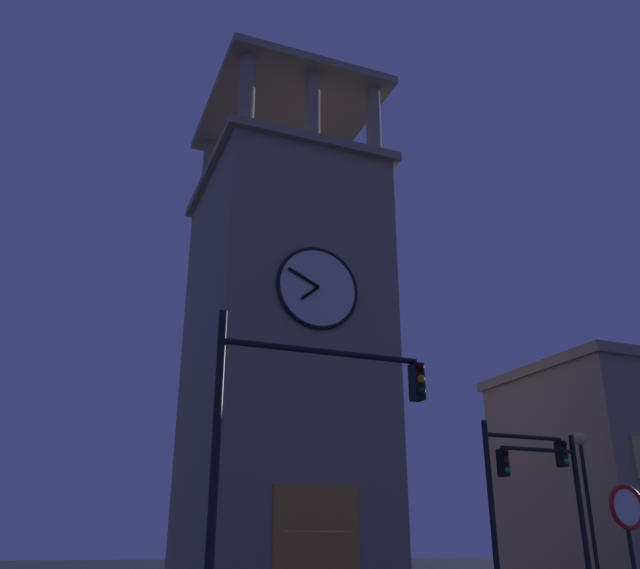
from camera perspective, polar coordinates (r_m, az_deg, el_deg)
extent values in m
cube|color=gray|center=(29.51, -3.32, -7.52)|extent=(7.30, 8.50, 18.10)
cube|color=gray|center=(32.97, -2.98, 8.29)|extent=(7.90, 9.10, 0.40)
cylinder|color=gray|center=(32.23, 4.57, 13.48)|extent=(0.70, 0.70, 3.77)
cylinder|color=gray|center=(31.21, -0.64, 14.72)|extent=(0.70, 0.70, 3.77)
cylinder|color=gray|center=(30.47, -6.22, 15.89)|extent=(0.70, 0.70, 3.77)
cylinder|color=gray|center=(37.89, -0.33, 7.64)|extent=(0.70, 0.70, 3.77)
cylinder|color=gray|center=(37.03, -4.78, 8.47)|extent=(0.70, 0.70, 3.77)
cylinder|color=gray|center=(36.41, -9.43, 9.27)|extent=(0.70, 0.70, 3.77)
cube|color=gray|center=(35.22, -2.84, 14.19)|extent=(7.90, 9.10, 0.40)
cylinder|color=black|center=(36.21, -2.79, 16.32)|extent=(0.12, 0.12, 2.91)
cylinder|color=silver|center=(26.37, -0.21, -0.28)|extent=(3.29, 0.12, 3.29)
torus|color=black|center=(26.35, -0.19, -0.27)|extent=(3.45, 0.16, 3.45)
cube|color=black|center=(26.06, -0.84, -0.70)|extent=(0.77, 0.06, 0.67)
cube|color=black|center=(26.18, -1.41, 0.59)|extent=(1.31, 0.06, 0.71)
cube|color=orange|center=(24.70, -0.34, -21.36)|extent=(3.20, 0.24, 4.00)
cylinder|color=black|center=(12.04, -9.00, -16.09)|extent=(0.16, 0.16, 6.10)
cylinder|color=black|center=(13.09, 0.33, -5.73)|extent=(4.06, 0.12, 0.12)
cube|color=black|center=(13.85, 8.21, -8.20)|extent=(0.22, 0.30, 0.75)
sphere|color=#360505|center=(13.77, 8.52, -6.93)|extent=(0.16, 0.16, 0.16)
sphere|color=orange|center=(13.71, 8.58, -7.94)|extent=(0.16, 0.16, 0.16)
sphere|color=#063316|center=(13.65, 8.64, -8.96)|extent=(0.16, 0.16, 0.16)
cylinder|color=black|center=(19.87, 14.46, -18.76)|extent=(0.16, 0.16, 5.36)
cylinder|color=black|center=(20.86, 16.87, -12.28)|extent=(2.62, 0.12, 0.12)
cube|color=black|center=(21.64, 19.81, -13.39)|extent=(0.22, 0.30, 0.75)
sphere|color=#360505|center=(21.54, 20.03, -12.59)|extent=(0.16, 0.16, 0.16)
sphere|color=#392705|center=(21.51, 20.12, -13.24)|extent=(0.16, 0.16, 0.16)
sphere|color=#18C154|center=(21.48, 20.20, -13.90)|extent=(0.16, 0.16, 0.16)
cylinder|color=black|center=(21.71, 21.44, -18.53)|extent=(0.16, 0.16, 5.11)
cylinder|color=black|center=(21.04, 18.03, -13.20)|extent=(2.55, 0.12, 0.12)
cube|color=black|center=(20.21, 15.27, -14.41)|extent=(0.22, 0.30, 0.75)
sphere|color=#360505|center=(20.09, 15.50, -13.56)|extent=(0.16, 0.16, 0.16)
sphere|color=#392705|center=(20.06, 15.57, -14.26)|extent=(0.16, 0.16, 0.16)
sphere|color=#18C154|center=(20.04, 15.64, -14.97)|extent=(0.16, 0.16, 0.16)
cylinder|color=black|center=(25.64, 22.08, -18.45)|extent=(0.14, 0.14, 5.31)
sphere|color=#F9DB8C|center=(25.87, 21.19, -12.13)|extent=(0.44, 0.44, 0.44)
cylinder|color=white|center=(13.55, 24.58, -16.82)|extent=(0.70, 0.04, 0.70)
torus|color=red|center=(13.53, 24.64, -16.80)|extent=(0.78, 0.08, 0.78)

